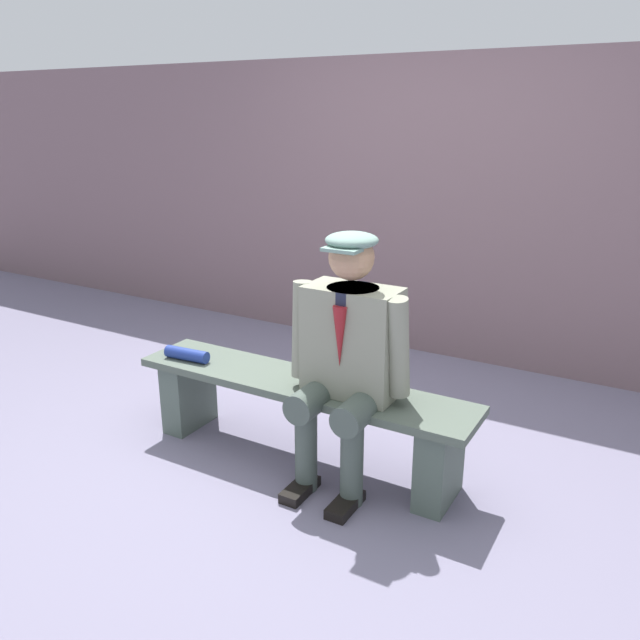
{
  "coord_description": "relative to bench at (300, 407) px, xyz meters",
  "views": [
    {
      "loc": [
        -1.6,
        2.56,
        1.78
      ],
      "look_at": [
        -0.12,
        0.0,
        0.81
      ],
      "focal_mm": 35.57,
      "sensor_mm": 36.0,
      "label": 1
    }
  ],
  "objects": [
    {
      "name": "rolled_magazine",
      "position": [
        0.7,
        0.08,
        0.19
      ],
      "size": [
        0.27,
        0.09,
        0.07
      ],
      "primitive_type": "cylinder",
      "rotation": [
        0.0,
        1.57,
        0.08
      ],
      "color": "navy",
      "rests_on": "bench"
    },
    {
      "name": "seated_man",
      "position": [
        -0.3,
        0.05,
        0.39
      ],
      "size": [
        0.62,
        0.53,
        1.26
      ],
      "color": "gray",
      "rests_on": "ground"
    },
    {
      "name": "stadium_wall",
      "position": [
        0.0,
        -1.97,
        0.78
      ],
      "size": [
        12.0,
        0.24,
        2.18
      ],
      "primitive_type": "cube",
      "color": "#71595F",
      "rests_on": "ground"
    },
    {
      "name": "ground_plane",
      "position": [
        0.0,
        0.0,
        -0.31
      ],
      "size": [
        30.0,
        30.0,
        0.0
      ],
      "primitive_type": "plane",
      "color": "slate"
    },
    {
      "name": "bench",
      "position": [
        0.0,
        0.0,
        0.0
      ],
      "size": [
        1.88,
        0.39,
        0.46
      ],
      "color": "#4C594D",
      "rests_on": "ground"
    }
  ]
}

